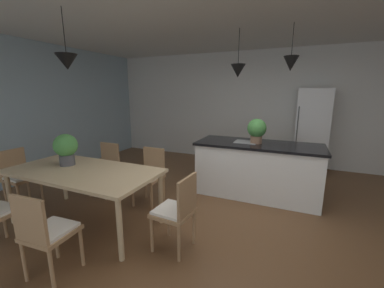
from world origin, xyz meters
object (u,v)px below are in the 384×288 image
at_px(dining_table, 83,174).
at_px(chair_far_left, 106,167).
at_px(chair_near_right, 46,232).
at_px(potted_plant_on_island, 257,130).
at_px(chair_window_end, 19,175).
at_px(potted_plant_on_table, 66,148).
at_px(chair_kitchen_end, 177,210).
at_px(chair_far_right, 150,174).
at_px(kitchen_island, 257,169).
at_px(refrigerator, 311,131).

relative_size(dining_table, chair_far_left, 2.28).
relative_size(chair_near_right, potted_plant_on_island, 2.15).
xyz_separation_m(chair_window_end, potted_plant_on_table, (1.01, 0.07, 0.52)).
height_order(chair_near_right, chair_kitchen_end, same).
xyz_separation_m(chair_far_right, chair_window_end, (-1.81, -0.85, 0.00)).
bearing_deg(potted_plant_on_table, dining_table, -11.33).
bearing_deg(kitchen_island, dining_table, -136.46).
distance_m(dining_table, chair_far_right, 0.98).
xyz_separation_m(dining_table, potted_plant_on_island, (1.89, 1.84, 0.44)).
height_order(chair_kitchen_end, potted_plant_on_table, potted_plant_on_table).
bearing_deg(chair_near_right, kitchen_island, 61.12).
height_order(chair_window_end, refrigerator, refrigerator).
bearing_deg(chair_far_left, dining_table, -62.35).
xyz_separation_m(chair_far_right, refrigerator, (2.34, 2.69, 0.43)).
relative_size(chair_far_left, potted_plant_on_island, 2.15).
relative_size(dining_table, potted_plant_on_table, 4.61).
xyz_separation_m(chair_far_right, chair_kitchen_end, (0.91, -0.86, 0.00)).
xyz_separation_m(chair_near_right, refrigerator, (2.34, 4.39, 0.43)).
relative_size(chair_window_end, refrigerator, 0.48).
distance_m(dining_table, chair_near_right, 0.99).
xyz_separation_m(kitchen_island, potted_plant_on_table, (-2.29, -1.77, 0.53)).
distance_m(chair_kitchen_end, potted_plant_on_table, 1.79).
distance_m(dining_table, potted_plant_on_table, 0.47).
bearing_deg(chair_kitchen_end, chair_near_right, -137.04).
relative_size(chair_window_end, potted_plant_on_table, 2.02).
xyz_separation_m(chair_window_end, kitchen_island, (3.29, 1.84, -0.01)).
height_order(chair_far_right, refrigerator, refrigerator).
xyz_separation_m(chair_far_right, potted_plant_on_table, (-0.80, -0.78, 0.52)).
relative_size(chair_near_right, chair_kitchen_end, 1.00).
xyz_separation_m(chair_near_right, potted_plant_on_table, (-0.80, 0.92, 0.52)).
xyz_separation_m(dining_table, chair_near_right, (0.45, -0.85, -0.21)).
bearing_deg(chair_far_left, potted_plant_on_island, 22.84).
height_order(dining_table, chair_kitchen_end, chair_kitchen_end).
bearing_deg(kitchen_island, chair_near_right, -118.88).
bearing_deg(chair_far_right, refrigerator, 49.01).
bearing_deg(chair_near_right, refrigerator, 62.01).
bearing_deg(kitchen_island, chair_far_right, -146.48).
distance_m(chair_window_end, potted_plant_on_table, 1.13).
bearing_deg(chair_window_end, refrigerator, 40.51).
distance_m(chair_near_right, chair_kitchen_end, 1.25).
bearing_deg(potted_plant_on_island, chair_kitchen_end, -106.06).
distance_m(chair_far_left, kitchen_island, 2.57).
relative_size(dining_table, kitchen_island, 0.98).
xyz_separation_m(refrigerator, potted_plant_on_table, (-3.14, -3.47, 0.09)).
distance_m(chair_near_right, kitchen_island, 3.07).
bearing_deg(kitchen_island, refrigerator, 63.45).
relative_size(refrigerator, potted_plant_on_table, 4.20).
bearing_deg(dining_table, chair_window_end, 179.96).
bearing_deg(kitchen_island, potted_plant_on_island, 180.00).
distance_m(chair_kitchen_end, refrigerator, 3.85).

